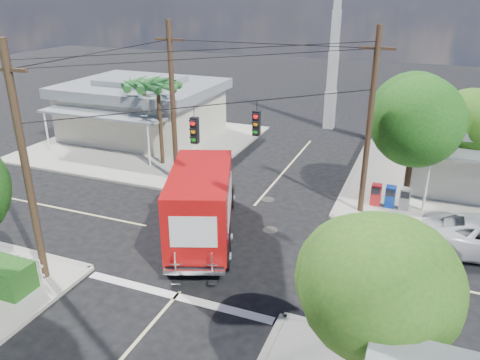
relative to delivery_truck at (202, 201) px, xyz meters
The scene contains 14 objects.
ground 2.03m from the delivery_truck, ahead, with size 120.00×120.00×0.00m, color black.
sidewalk_ne 16.13m from the delivery_truck, 42.05° to the left, with size 14.12×14.12×0.14m.
sidewalk_nw 14.67m from the delivery_truck, 132.49° to the left, with size 14.12×14.12×0.14m.
road_markings 2.58m from the delivery_truck, 57.14° to the right, with size 32.00×32.00×0.01m.
building_nw 16.51m from the delivery_truck, 131.64° to the left, with size 10.80×10.20×4.30m.
radio_tower 20.31m from the delivery_truck, 85.58° to the left, with size 0.80×0.80×17.00m.
tree_ne_front 11.00m from the delivery_truck, 38.78° to the left, with size 4.21×4.14×6.66m.
tree_ne_back 14.20m from the delivery_truck, 39.14° to the left, with size 3.77×3.66×5.82m.
tree_se 11.15m from the delivery_truck, 42.51° to the right, with size 3.67×3.54×5.62m.
palm_nw_front 10.34m from the delivery_truck, 131.26° to the left, with size 3.01×3.08×5.59m.
palm_nw_back 12.60m from the delivery_truck, 133.66° to the left, with size 3.01×3.08×5.19m.
utility_poles 3.33m from the delivery_truck, 110.39° to the left, with size 12.00×10.68×9.00m.
vending_boxes 9.73m from the delivery_truck, 38.84° to the left, with size 1.90×0.50×1.10m.
delivery_truck is the anchor object (origin of this frame).
Camera 1 is at (7.46, -16.60, 10.40)m, focal length 35.00 mm.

